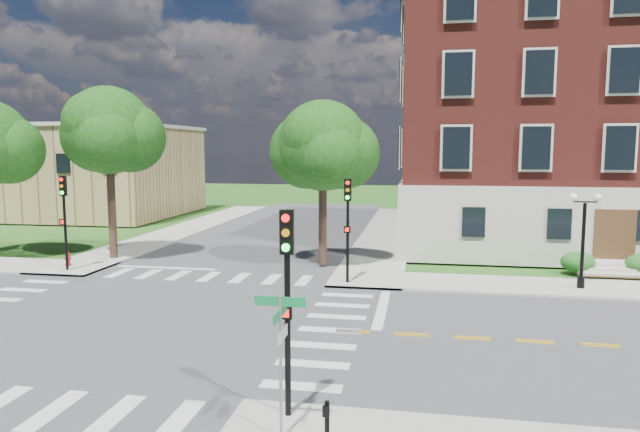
% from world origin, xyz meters
% --- Properties ---
extents(ground, '(160.00, 160.00, 0.00)m').
position_xyz_m(ground, '(0.00, 0.00, 0.00)').
color(ground, '#1D5518').
rests_on(ground, ground).
extents(road_ew, '(90.00, 12.00, 0.01)m').
position_xyz_m(road_ew, '(0.00, 0.00, 0.01)').
color(road_ew, '#3D3D3F').
rests_on(road_ew, ground).
extents(road_ns, '(12.00, 90.00, 0.01)m').
position_xyz_m(road_ns, '(0.00, 0.00, 0.01)').
color(road_ns, '#3D3D3F').
rests_on(road_ns, ground).
extents(sidewalk_ne, '(34.00, 34.00, 0.12)m').
position_xyz_m(sidewalk_ne, '(15.38, 15.38, 0.06)').
color(sidewalk_ne, '#9E9B93').
rests_on(sidewalk_ne, ground).
extents(sidewalk_nw, '(34.00, 34.00, 0.12)m').
position_xyz_m(sidewalk_nw, '(-15.38, 15.38, 0.06)').
color(sidewalk_nw, '#9E9B93').
rests_on(sidewalk_nw, ground).
extents(crosswalk_east, '(2.20, 10.20, 0.02)m').
position_xyz_m(crosswalk_east, '(7.20, 0.00, 0.00)').
color(crosswalk_east, silver).
rests_on(crosswalk_east, ground).
extents(stop_bar_east, '(0.40, 5.50, 0.00)m').
position_xyz_m(stop_bar_east, '(8.80, 3.00, 0.00)').
color(stop_bar_east, silver).
rests_on(stop_bar_east, ground).
extents(main_building, '(30.60, 22.40, 16.50)m').
position_xyz_m(main_building, '(24.00, 21.99, 8.34)').
color(main_building, '#B4AE9F').
rests_on(main_building, ground).
extents(secondary_building, '(20.40, 15.40, 8.30)m').
position_xyz_m(secondary_building, '(-22.00, 30.00, 4.28)').
color(secondary_building, '#968153').
rests_on(secondary_building, ground).
extents(tree_c, '(4.88, 4.88, 9.62)m').
position_xyz_m(tree_c, '(-6.93, 10.45, 7.26)').
color(tree_c, black).
rests_on(tree_c, ground).
extents(tree_d, '(4.74, 4.74, 8.70)m').
position_xyz_m(tree_d, '(5.12, 10.57, 6.42)').
color(tree_d, black).
rests_on(tree_d, ground).
extents(traffic_signal_se, '(0.35, 0.39, 4.80)m').
position_xyz_m(traffic_signal_se, '(7.28, -6.67, 3.19)').
color(traffic_signal_se, black).
rests_on(traffic_signal_se, ground).
extents(traffic_signal_ne, '(0.33, 0.36, 4.80)m').
position_xyz_m(traffic_signal_ne, '(6.94, 6.77, 3.19)').
color(traffic_signal_ne, black).
rests_on(traffic_signal_ne, ground).
extents(traffic_signal_nw, '(0.36, 0.42, 4.80)m').
position_xyz_m(traffic_signal_nw, '(-7.54, 6.99, 3.19)').
color(traffic_signal_nw, black).
rests_on(traffic_signal_nw, ground).
extents(twin_lamp_west, '(1.36, 0.36, 4.23)m').
position_xyz_m(twin_lamp_west, '(17.32, 7.54, 2.52)').
color(twin_lamp_west, black).
rests_on(twin_lamp_west, ground).
extents(street_sign_pole, '(1.10, 1.10, 3.10)m').
position_xyz_m(street_sign_pole, '(7.40, -7.73, 2.31)').
color(street_sign_pole, gray).
rests_on(street_sign_pole, ground).
extents(push_button_post, '(0.14, 0.21, 1.20)m').
position_xyz_m(push_button_post, '(8.48, -8.38, 0.80)').
color(push_button_post, black).
rests_on(push_button_post, ground).
extents(fire_hydrant, '(0.35, 0.35, 0.75)m').
position_xyz_m(fire_hydrant, '(-8.12, 7.93, 0.46)').
color(fire_hydrant, '#B2180D').
rests_on(fire_hydrant, ground).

